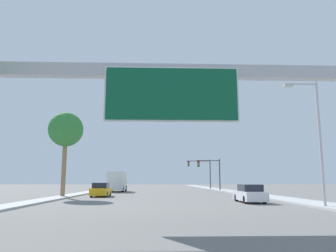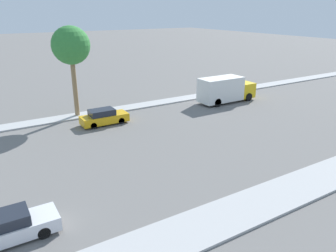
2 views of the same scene
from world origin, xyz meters
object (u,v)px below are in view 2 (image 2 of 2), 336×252
at_px(car_near_center, 104,117).
at_px(palm_tree_background, 71,46).
at_px(car_mid_left, 8,228).
at_px(truck_box_primary, 225,90).

bearing_deg(car_near_center, palm_tree_background, -158.73).
height_order(car_mid_left, truck_box_primary, truck_box_primary).
height_order(car_near_center, car_mid_left, car_near_center).
bearing_deg(car_mid_left, car_near_center, 143.52).
xyz_separation_m(car_mid_left, palm_tree_background, (-17.88, 8.84, 6.61)).
distance_m(car_near_center, car_mid_left, 17.41).
xyz_separation_m(car_near_center, car_mid_left, (14.00, -10.35, -0.03)).
bearing_deg(car_mid_left, palm_tree_background, 153.68).
distance_m(car_near_center, truck_box_primary, 15.62).
relative_size(car_near_center, car_mid_left, 0.99).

